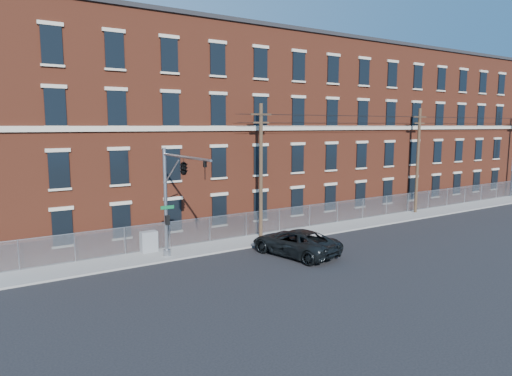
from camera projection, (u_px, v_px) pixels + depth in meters
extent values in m
plane|color=black|center=(282.00, 260.00, 28.94)|extent=(140.00, 140.00, 0.00)
cube|color=gray|center=(361.00, 223.00, 39.49)|extent=(65.00, 3.00, 0.12)
cube|color=maroon|center=(298.00, 131.00, 45.93)|extent=(55.00, 14.00, 16.00)
cube|color=black|center=(299.00, 48.00, 44.82)|extent=(55.30, 14.30, 0.30)
cube|color=#B8AD99|center=(348.00, 128.00, 39.97)|extent=(55.00, 0.18, 0.35)
cube|color=black|center=(62.00, 228.00, 28.13)|extent=(1.20, 0.10, 2.20)
cube|color=black|center=(59.00, 170.00, 27.64)|extent=(1.20, 0.10, 2.20)
cube|color=black|center=(55.00, 107.00, 27.12)|extent=(1.20, 0.10, 2.20)
cube|color=black|center=(52.00, 45.00, 26.63)|extent=(1.20, 0.10, 2.20)
cube|color=black|center=(122.00, 221.00, 30.09)|extent=(1.20, 0.10, 2.20)
cube|color=black|center=(119.00, 167.00, 29.59)|extent=(1.20, 0.10, 2.20)
cube|color=black|center=(117.00, 108.00, 29.08)|extent=(1.20, 0.10, 2.20)
cube|color=black|center=(114.00, 50.00, 28.59)|extent=(1.20, 0.10, 2.20)
cube|color=black|center=(173.00, 215.00, 32.04)|extent=(1.20, 0.10, 2.20)
cube|color=black|center=(172.00, 165.00, 31.55)|extent=(1.20, 0.10, 2.20)
cube|color=black|center=(171.00, 109.00, 31.03)|extent=(1.20, 0.10, 2.20)
cube|color=black|center=(169.00, 55.00, 30.54)|extent=(1.20, 0.10, 2.20)
cube|color=black|center=(219.00, 210.00, 33.99)|extent=(1.20, 0.10, 2.20)
cube|color=black|center=(219.00, 162.00, 33.50)|extent=(1.20, 0.10, 2.20)
cube|color=black|center=(218.00, 110.00, 32.98)|extent=(1.20, 0.10, 2.20)
cube|color=black|center=(218.00, 59.00, 32.49)|extent=(1.20, 0.10, 2.20)
cube|color=black|center=(260.00, 206.00, 35.94)|extent=(1.20, 0.10, 2.20)
cube|color=black|center=(260.00, 160.00, 35.45)|extent=(1.20, 0.10, 2.20)
cube|color=black|center=(261.00, 111.00, 34.93)|extent=(1.20, 0.10, 2.20)
cube|color=black|center=(261.00, 63.00, 34.44)|extent=(1.20, 0.10, 2.20)
cube|color=black|center=(297.00, 202.00, 37.89)|extent=(1.20, 0.10, 2.20)
cube|color=black|center=(298.00, 159.00, 37.40)|extent=(1.20, 0.10, 2.20)
cube|color=black|center=(298.00, 112.00, 36.88)|extent=(1.20, 0.10, 2.20)
cube|color=black|center=(299.00, 67.00, 36.39)|extent=(1.20, 0.10, 2.20)
cube|color=black|center=(330.00, 198.00, 39.85)|extent=(1.20, 0.10, 2.20)
cube|color=black|center=(331.00, 157.00, 39.35)|extent=(1.20, 0.10, 2.20)
cube|color=black|center=(332.00, 113.00, 38.84)|extent=(1.20, 0.10, 2.20)
cube|color=black|center=(333.00, 70.00, 38.35)|extent=(1.20, 0.10, 2.20)
cube|color=black|center=(360.00, 195.00, 41.80)|extent=(1.20, 0.10, 2.20)
cube|color=black|center=(362.00, 155.00, 41.31)|extent=(1.20, 0.10, 2.20)
cube|color=black|center=(363.00, 113.00, 40.79)|extent=(1.20, 0.10, 2.20)
cube|color=black|center=(364.00, 72.00, 40.30)|extent=(1.20, 0.10, 2.20)
cube|color=black|center=(388.00, 191.00, 43.75)|extent=(1.20, 0.10, 2.20)
cube|color=black|center=(389.00, 154.00, 43.26)|extent=(1.20, 0.10, 2.20)
cube|color=black|center=(391.00, 114.00, 42.74)|extent=(1.20, 0.10, 2.20)
cube|color=black|center=(392.00, 75.00, 42.25)|extent=(1.20, 0.10, 2.20)
cube|color=black|center=(413.00, 189.00, 45.70)|extent=(1.20, 0.10, 2.20)
cube|color=black|center=(414.00, 153.00, 45.21)|extent=(1.20, 0.10, 2.20)
cube|color=black|center=(416.00, 114.00, 44.69)|extent=(1.20, 0.10, 2.20)
cube|color=black|center=(418.00, 77.00, 44.20)|extent=(1.20, 0.10, 2.20)
cube|color=black|center=(436.00, 186.00, 47.65)|extent=(1.20, 0.10, 2.20)
cube|color=black|center=(438.00, 152.00, 47.16)|extent=(1.20, 0.10, 2.20)
cube|color=black|center=(440.00, 115.00, 46.64)|extent=(1.20, 0.10, 2.20)
cube|color=black|center=(442.00, 79.00, 46.15)|extent=(1.20, 0.10, 2.20)
cube|color=black|center=(457.00, 184.00, 49.61)|extent=(1.20, 0.10, 2.20)
cube|color=black|center=(459.00, 151.00, 49.11)|extent=(1.20, 0.10, 2.20)
cube|color=black|center=(461.00, 115.00, 48.60)|extent=(1.20, 0.10, 2.20)
cube|color=black|center=(463.00, 81.00, 48.11)|extent=(1.20, 0.10, 2.20)
cube|color=black|center=(476.00, 181.00, 51.56)|extent=(1.20, 0.10, 2.20)
cube|color=black|center=(479.00, 150.00, 51.07)|extent=(1.20, 0.10, 2.20)
cube|color=black|center=(481.00, 116.00, 50.55)|extent=(1.20, 0.10, 2.20)
cube|color=black|center=(483.00, 83.00, 50.06)|extent=(1.20, 0.10, 2.20)
cube|color=black|center=(495.00, 179.00, 53.51)|extent=(1.20, 0.10, 2.20)
cube|color=black|center=(497.00, 149.00, 53.02)|extent=(1.20, 0.10, 2.20)
cube|color=black|center=(499.00, 116.00, 52.50)|extent=(1.20, 0.10, 2.20)
cube|color=black|center=(501.00, 84.00, 52.01)|extent=(1.20, 0.10, 2.20)
cube|color=#A5A8AD|center=(350.00, 210.00, 40.45)|extent=(59.00, 0.02, 1.80)
cylinder|color=#9EA0A5|center=(351.00, 200.00, 40.33)|extent=(59.00, 0.04, 0.04)
cylinder|color=#9EA0A5|center=(19.00, 255.00, 26.40)|extent=(0.06, 0.06, 1.85)
cylinder|color=#9EA0A5|center=(75.00, 248.00, 28.05)|extent=(0.06, 0.06, 1.85)
cylinder|color=#9EA0A5|center=(125.00, 241.00, 29.70)|extent=(0.06, 0.06, 1.85)
cylinder|color=#9EA0A5|center=(170.00, 235.00, 31.36)|extent=(0.06, 0.06, 1.85)
cylinder|color=#9EA0A5|center=(210.00, 229.00, 33.01)|extent=(0.06, 0.06, 1.85)
cylinder|color=#9EA0A5|center=(246.00, 224.00, 34.66)|extent=(0.06, 0.06, 1.85)
cylinder|color=#9EA0A5|center=(279.00, 220.00, 36.31)|extent=(0.06, 0.06, 1.85)
cylinder|color=#9EA0A5|center=(310.00, 216.00, 37.97)|extent=(0.06, 0.06, 1.85)
cylinder|color=#9EA0A5|center=(337.00, 212.00, 39.62)|extent=(0.06, 0.06, 1.85)
cylinder|color=#9EA0A5|center=(363.00, 208.00, 41.27)|extent=(0.06, 0.06, 1.85)
cylinder|color=#9EA0A5|center=(386.00, 205.00, 42.93)|extent=(0.06, 0.06, 1.85)
cylinder|color=#9EA0A5|center=(408.00, 202.00, 44.58)|extent=(0.06, 0.06, 1.85)
cylinder|color=#9EA0A5|center=(428.00, 200.00, 46.23)|extent=(0.06, 0.06, 1.85)
cylinder|color=#9EA0A5|center=(447.00, 197.00, 47.89)|extent=(0.06, 0.06, 1.85)
cylinder|color=#9EA0A5|center=(465.00, 195.00, 49.54)|extent=(0.06, 0.06, 1.85)
cylinder|color=#9EA0A5|center=(481.00, 192.00, 51.19)|extent=(0.06, 0.06, 1.85)
cylinder|color=#9EA0A5|center=(497.00, 190.00, 52.85)|extent=(0.06, 0.06, 1.85)
cylinder|color=#9EA0A5|center=(511.00, 188.00, 54.50)|extent=(0.06, 0.06, 1.85)
cylinder|color=#9EA0A5|center=(166.00, 203.00, 29.01)|extent=(0.22, 0.22, 7.00)
cylinder|color=#9EA0A5|center=(167.00, 253.00, 29.46)|extent=(0.50, 0.50, 0.40)
cylinder|color=#9EA0A5|center=(185.00, 157.00, 25.87)|extent=(0.14, 6.50, 0.14)
cylinder|color=#9EA0A5|center=(172.00, 171.00, 27.72)|extent=(0.08, 2.18, 1.56)
cube|color=#0C592D|center=(167.00, 207.00, 28.95)|extent=(0.90, 0.03, 0.22)
cube|color=black|center=(167.00, 220.00, 28.95)|extent=(0.25, 0.25, 0.60)
imported|color=black|center=(205.00, 170.00, 23.81)|extent=(0.16, 0.20, 1.00)
imported|color=black|center=(184.00, 166.00, 26.15)|extent=(0.53, 2.48, 1.00)
cylinder|color=#433221|center=(261.00, 171.00, 33.98)|extent=(0.28, 0.28, 10.00)
cube|color=#433221|center=(261.00, 114.00, 33.41)|extent=(1.80, 0.12, 0.12)
cube|color=#433221|center=(261.00, 123.00, 33.49)|extent=(1.40, 0.12, 0.12)
cylinder|color=#433221|center=(418.00, 161.00, 43.56)|extent=(0.28, 0.28, 10.00)
cube|color=#433221|center=(420.00, 117.00, 42.99)|extent=(1.80, 0.12, 0.12)
cube|color=#433221|center=(419.00, 123.00, 43.07)|extent=(1.40, 0.12, 0.12)
cylinder|color=black|center=(422.00, 117.00, 42.74)|extent=(40.00, 0.02, 0.02)
cylinder|color=black|center=(417.00, 117.00, 43.24)|extent=(40.00, 0.02, 0.02)
cylinder|color=black|center=(419.00, 123.00, 43.07)|extent=(40.00, 0.02, 0.02)
imported|color=black|center=(295.00, 242.00, 29.96)|extent=(4.15, 6.65, 1.72)
cube|color=slate|center=(149.00, 242.00, 30.28)|extent=(1.13, 0.61, 1.39)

